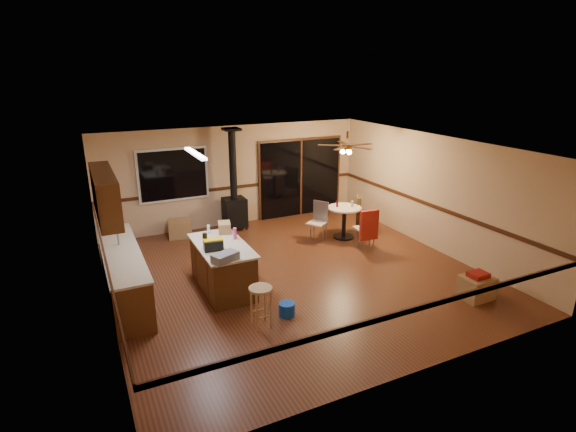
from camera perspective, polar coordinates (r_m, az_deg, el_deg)
floor at (r=9.20m, az=0.81°, el=-7.34°), size 7.00×7.00×0.00m
ceiling at (r=8.41m, az=0.90°, el=8.83°), size 7.00×7.00×0.00m
wall_back at (r=11.84m, az=-6.74°, el=5.10°), size 7.00×0.00×7.00m
wall_front at (r=6.03m, az=16.03°, el=-8.95°), size 7.00×0.00×7.00m
wall_left at (r=7.90m, az=-22.57°, el=-3.05°), size 0.00×7.00×7.00m
wall_right at (r=10.69m, az=17.93°, el=2.87°), size 0.00×7.00×7.00m
chair_rail at (r=8.82m, az=0.84°, el=-1.48°), size 7.00×7.00×0.08m
window at (r=11.35m, az=-14.37°, el=5.10°), size 1.72×0.10×1.32m
sliding_door at (r=12.58m, az=1.60°, el=4.83°), size 2.52×0.10×2.10m
lower_cabinets at (r=8.70m, az=-20.13°, el=-7.02°), size 0.60×3.00×0.86m
countertop at (r=8.52m, az=-20.46°, el=-4.28°), size 0.64×3.04×0.04m
upper_cabinets at (r=8.39m, az=-22.22°, el=2.54°), size 0.35×2.00×0.80m
kitchen_island at (r=8.51m, az=-8.31°, el=-6.42°), size 0.88×1.68×0.90m
wood_stove at (r=11.51m, az=-6.84°, el=1.77°), size 0.55×0.50×2.52m
ceiling_fan at (r=10.59m, az=7.51°, el=8.54°), size 0.24×0.24×0.55m
fluorescent_strip at (r=8.08m, az=-11.70°, el=7.77°), size 0.10×1.20×0.04m
toolbox_grey at (r=7.63m, az=-7.97°, el=-5.17°), size 0.50×0.39×0.14m
toolbox_black at (r=8.09m, az=-9.46°, el=-3.68°), size 0.35×0.21×0.19m
toolbox_yellow_lid at (r=8.05m, az=-9.49°, el=-2.98°), size 0.35×0.21×0.03m
box_on_island at (r=8.90m, az=-8.08°, el=-1.45°), size 0.30×0.36×0.21m
bottle_dark at (r=8.14m, az=-10.47°, el=-3.16°), size 0.10×0.10×0.30m
bottle_pink at (r=8.53m, az=-6.76°, el=-2.23°), size 0.08×0.08×0.22m
bottle_white at (r=8.88m, az=-10.05°, el=-1.70°), size 0.07×0.07×0.18m
bar_stool at (r=7.35m, az=-3.46°, el=-11.45°), size 0.45×0.45×0.69m
blue_bucket at (r=7.73m, az=-0.15°, el=-11.75°), size 0.29×0.29×0.23m
dining_table at (r=11.00m, az=7.15°, el=-0.14°), size 0.81×0.81×0.78m
glass_red at (r=10.91m, az=6.27°, el=1.53°), size 0.07×0.07×0.15m
glass_cream at (r=10.96m, az=8.15°, el=1.53°), size 0.08×0.08×0.15m
chair_left at (r=10.81m, az=3.97°, el=-0.04°), size 0.56×0.56×0.51m
chair_near at (r=10.34m, az=10.17°, el=-1.11°), size 0.46×0.50×0.70m
chair_right at (r=11.39m, az=9.08°, el=0.79°), size 0.61×0.60×0.70m
box_under_window at (r=11.37m, az=-13.56°, el=-1.56°), size 0.62×0.53×0.44m
box_corner_a at (r=8.90m, az=22.80°, el=-8.36°), size 0.55×0.46×0.42m
box_corner_b at (r=9.11m, az=23.12°, el=-8.16°), size 0.47×0.44×0.31m
box_small_red at (r=8.79m, az=23.00°, el=-6.88°), size 0.33×0.27×0.09m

